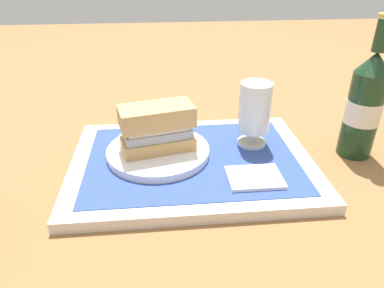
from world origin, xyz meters
name	(u,v)px	position (x,y,z in m)	size (l,w,h in m)	color
ground_plane	(192,167)	(0.00, 0.00, 0.00)	(3.00, 3.00, 0.00)	olive
tray	(192,163)	(0.00, 0.00, 0.01)	(0.44, 0.32, 0.02)	silver
placemat	(192,158)	(0.00, 0.00, 0.02)	(0.38, 0.27, 0.00)	#2D4793
plate	(158,151)	(-0.06, 0.02, 0.03)	(0.19, 0.19, 0.01)	white
sandwich	(159,127)	(-0.06, 0.02, 0.08)	(0.14, 0.09, 0.08)	tan
beer_glass	(254,111)	(0.12, 0.04, 0.09)	(0.06, 0.06, 0.12)	silver
napkin_folded	(255,177)	(0.10, -0.08, 0.02)	(0.09, 0.07, 0.01)	white
beer_bottle	(365,105)	(0.33, 0.02, 0.10)	(0.07, 0.07, 0.27)	#19381E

